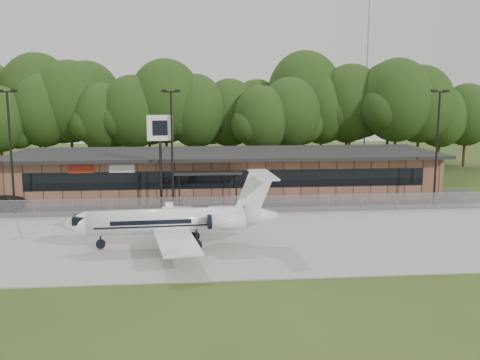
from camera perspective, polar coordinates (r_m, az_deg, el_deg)
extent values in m
plane|color=#2D3F16|center=(30.12, 1.64, -10.05)|extent=(160.00, 160.00, 0.00)
cube|color=#9E9B93|center=(37.70, 0.15, -5.98)|extent=(64.00, 18.00, 0.08)
cube|color=#383835|center=(48.85, -1.15, -2.45)|extent=(50.00, 9.00, 0.06)
cube|color=#8D5D46|center=(52.92, -1.51, 0.63)|extent=(40.00, 10.00, 4.00)
cube|color=black|center=(47.93, -1.11, 0.08)|extent=(36.00, 0.08, 1.60)
cube|color=black|center=(52.15, -1.49, 2.88)|extent=(41.00, 11.50, 0.30)
cube|color=black|center=(47.14, -3.48, 0.77)|extent=(6.00, 1.60, 0.20)
cube|color=#A42314|center=(48.55, -16.60, 1.12)|extent=(2.20, 0.06, 0.70)
cube|color=silver|center=(47.98, -12.50, 1.20)|extent=(2.20, 0.06, 0.70)
cube|color=gray|center=(44.31, -0.72, -2.72)|extent=(46.00, 0.03, 1.50)
cube|color=gray|center=(44.16, -0.72, -1.77)|extent=(46.00, 0.04, 0.04)
cylinder|color=gray|center=(80.40, 13.37, 10.85)|extent=(0.20, 0.20, 25.00)
cylinder|color=black|center=(47.26, -23.22, 2.50)|extent=(0.18, 0.18, 10.00)
cube|color=black|center=(46.99, -23.62, 8.62)|extent=(1.20, 0.12, 0.12)
cube|color=black|center=(47.17, -24.27, 8.66)|extent=(0.45, 0.30, 0.22)
cube|color=black|center=(46.83, -22.98, 8.75)|extent=(0.45, 0.30, 0.22)
cylinder|color=black|center=(45.00, -7.25, 2.87)|extent=(0.18, 0.18, 10.00)
cube|color=black|center=(44.73, -7.39, 9.32)|extent=(1.20, 0.12, 0.12)
cube|color=black|center=(44.75, -8.10, 9.39)|extent=(0.45, 0.30, 0.22)
cube|color=black|center=(44.71, -6.67, 9.42)|extent=(0.45, 0.30, 0.22)
cylinder|color=black|center=(49.85, 20.24, 2.99)|extent=(0.18, 0.18, 10.00)
cube|color=black|center=(49.61, 20.57, 8.80)|extent=(1.20, 0.12, 0.12)
cube|color=black|center=(49.37, 19.99, 8.91)|extent=(0.45, 0.30, 0.22)
cube|color=black|center=(49.85, 21.15, 8.85)|extent=(0.45, 0.30, 0.22)
cylinder|color=white|center=(34.92, -7.77, -4.47)|extent=(10.17, 2.12, 1.62)
cone|color=white|center=(35.41, -17.66, -4.64)|extent=(2.10, 1.71, 1.62)
cone|color=white|center=(35.45, 2.25, -3.93)|extent=(2.30, 1.72, 1.62)
cube|color=white|center=(31.82, -6.78, -6.66)|extent=(2.52, 6.16, 0.12)
cube|color=white|center=(38.27, -7.05, -3.93)|extent=(2.52, 6.16, 0.12)
cylinder|color=white|center=(33.87, -1.58, -4.56)|extent=(2.26, 1.02, 0.91)
cylinder|color=white|center=(36.31, -2.04, -3.61)|extent=(2.26, 1.02, 0.91)
cube|color=white|center=(35.05, 1.46, -1.63)|extent=(2.49, 0.26, 3.04)
cube|color=white|center=(34.94, 2.45, 0.43)|extent=(1.54, 4.71, 0.10)
cube|color=black|center=(35.24, -16.54, -4.18)|extent=(1.07, 1.26, 0.51)
cube|color=black|center=(35.32, -4.75, -6.54)|extent=(0.93, 2.46, 0.71)
cylinder|color=black|center=(35.50, -14.63, -6.74)|extent=(0.64, 0.64, 0.22)
cylinder|color=black|center=(45.48, -8.45, 1.49)|extent=(0.26, 0.26, 7.76)
cube|color=silver|center=(45.16, -8.55, 5.52)|extent=(2.15, 0.48, 2.13)
cube|color=black|center=(45.04, -8.54, 5.51)|extent=(1.26, 0.18, 1.26)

